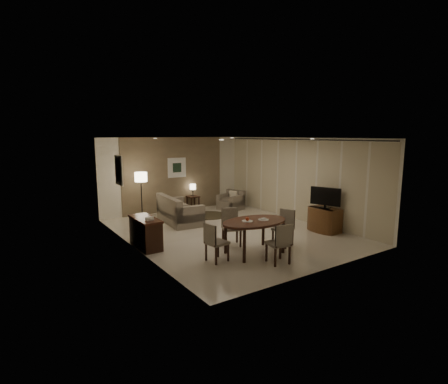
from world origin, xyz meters
TOP-DOWN VIEW (x-y plane):
  - room_shell at (0.00, 0.40)m, footprint 5.50×7.00m
  - taupe_accent at (0.00, 3.48)m, footprint 3.96×0.03m
  - curtain_wall at (2.68, 0.00)m, footprint 0.08×6.70m
  - curtain_rod at (2.68, 0.00)m, footprint 0.03×6.80m
  - art_back_frame at (0.10, 3.46)m, footprint 0.72×0.03m
  - art_back_canvas at (0.10, 3.44)m, footprint 0.34×0.01m
  - art_left_frame at (-2.72, 1.20)m, footprint 0.03×0.60m
  - art_left_canvas at (-2.71, 1.20)m, footprint 0.01×0.46m
  - downlight_nl at (-1.40, -1.80)m, footprint 0.10×0.10m
  - downlight_nr at (1.40, -1.80)m, footprint 0.10×0.10m
  - downlight_fl at (-1.40, 1.80)m, footprint 0.10×0.10m
  - downlight_fr at (1.40, 1.80)m, footprint 0.10×0.10m
  - console_desk at (-2.49, 0.00)m, footprint 0.48×1.20m
  - telephone at (-2.49, -0.30)m, footprint 0.20×0.14m
  - tv_cabinet at (2.40, -1.50)m, footprint 0.48×0.90m
  - flat_tv at (2.38, -1.50)m, footprint 0.36×0.85m
  - dining_table at (-0.51, -1.86)m, footprint 1.69×1.05m
  - chair_near at (-0.48, -2.65)m, footprint 0.51×0.51m
  - chair_far at (-0.61, -1.07)m, footprint 0.59×0.59m
  - chair_left at (-1.53, -1.81)m, footprint 0.47×0.47m
  - chair_right at (0.45, -1.82)m, footprint 0.55×0.55m
  - plate_a at (-0.69, -1.81)m, footprint 0.26×0.26m
  - plate_b at (-0.29, -1.91)m, footprint 0.26×0.26m
  - fruit_apple at (-0.69, -1.81)m, footprint 0.09×0.09m
  - napkin at (-0.29, -1.91)m, footprint 0.12×0.08m
  - round_rug at (0.63, 2.09)m, footprint 1.34×1.34m
  - sofa at (-0.65, 1.78)m, footprint 1.91×1.07m
  - armchair at (1.84, 2.50)m, footprint 0.94×0.97m
  - side_table at (0.63, 3.24)m, footprint 0.41×0.41m
  - table_lamp at (0.63, 3.25)m, footprint 0.22×0.22m
  - floor_lamp at (-1.51, 2.85)m, footprint 0.40×0.40m

SIDE VIEW (x-z plane):
  - round_rug at x=0.63m, z-range 0.00..0.01m
  - side_table at x=0.63m, z-range 0.00..0.52m
  - tv_cabinet at x=2.40m, z-range 0.00..0.70m
  - armchair at x=1.84m, z-range 0.00..0.71m
  - console_desk at x=-2.49m, z-range 0.00..0.75m
  - dining_table at x=-0.51m, z-range 0.00..0.79m
  - sofa at x=-0.65m, z-range 0.00..0.87m
  - chair_left at x=-1.53m, z-range 0.00..0.87m
  - chair_right at x=0.45m, z-range 0.00..0.91m
  - chair_near at x=-0.48m, z-range 0.00..0.91m
  - chair_far at x=-0.61m, z-range 0.00..0.93m
  - table_lamp at x=0.63m, z-range 0.52..1.02m
  - floor_lamp at x=-1.51m, z-range 0.00..1.58m
  - plate_a at x=-0.69m, z-range 0.79..0.81m
  - plate_b at x=-0.29m, z-range 0.79..0.81m
  - telephone at x=-2.49m, z-range 0.76..0.85m
  - napkin at x=-0.29m, z-range 0.81..0.84m
  - fruit_apple at x=-0.69m, z-range 0.81..0.90m
  - flat_tv at x=2.38m, z-range 0.72..1.32m
  - curtain_wall at x=2.68m, z-range 0.03..2.61m
  - taupe_accent at x=0.00m, z-range 0.00..2.70m
  - room_shell at x=0.00m, z-range 0.00..2.70m
  - art_back_frame at x=0.10m, z-range 1.24..1.96m
  - art_back_canvas at x=0.10m, z-range 1.43..1.77m
  - art_left_frame at x=-2.72m, z-range 1.45..2.25m
  - art_left_canvas at x=-2.71m, z-range 1.53..2.17m
  - curtain_rod at x=2.68m, z-range 2.62..2.66m
  - downlight_nl at x=-1.40m, z-range 2.68..2.69m
  - downlight_nr at x=1.40m, z-range 2.68..2.69m
  - downlight_fl at x=-1.40m, z-range 2.68..2.69m
  - downlight_fr at x=1.40m, z-range 2.68..2.69m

